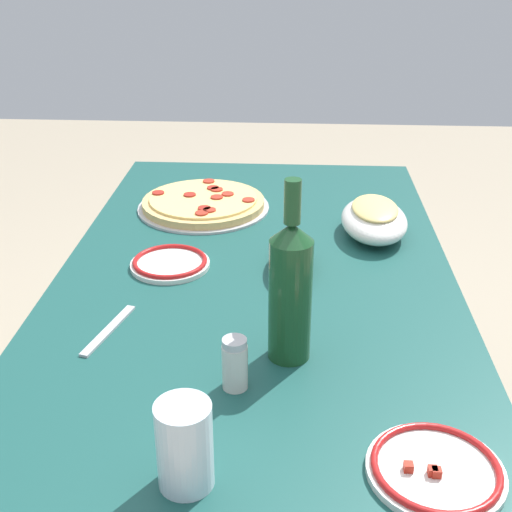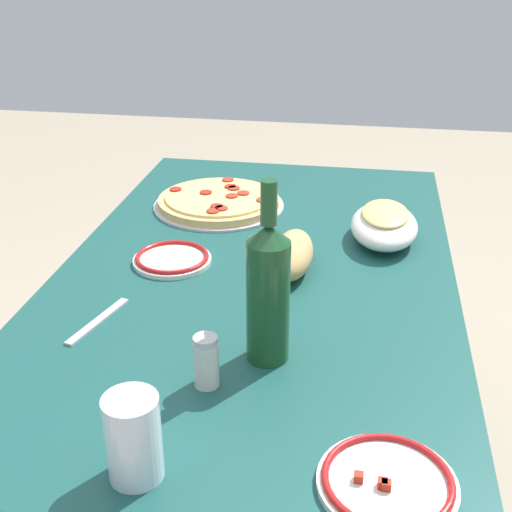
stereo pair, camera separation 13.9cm
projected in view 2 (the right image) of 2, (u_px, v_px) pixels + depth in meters
dining_table at (256, 321)px, 1.46m from camera, size 1.39×0.82×0.76m
pepperoni_pizza at (219, 201)px, 1.71m from camera, size 0.33×0.33×0.03m
baked_pasta_dish at (384, 223)px, 1.52m from camera, size 0.24×0.15×0.08m
wine_bottle at (268, 290)px, 1.07m from camera, size 0.07×0.07×0.31m
water_glass at (133, 438)px, 0.85m from camera, size 0.07×0.07×0.12m
side_plate_near at (172, 260)px, 1.43m from camera, size 0.17×0.17×0.02m
side_plate_far at (387, 482)px, 0.86m from camera, size 0.18×0.18×0.02m
bread_loaf at (293, 254)px, 1.38m from camera, size 0.20×0.08×0.07m
spice_shaker at (206, 361)px, 1.03m from camera, size 0.04×0.04×0.09m
fork_right at (98, 321)px, 1.22m from camera, size 0.17×0.06×0.00m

